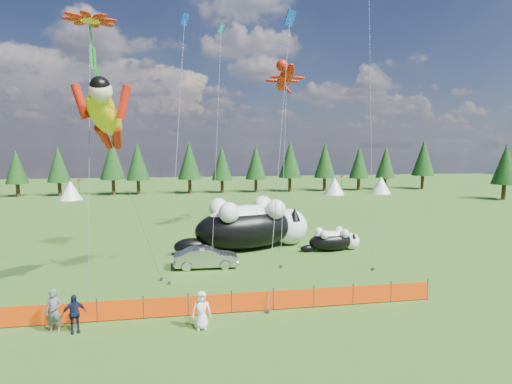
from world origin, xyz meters
TOP-DOWN VIEW (x-y plane):
  - ground at (0.00, 0.00)m, footprint 160.00×160.00m
  - safety_fence at (0.00, -3.00)m, footprint 22.06×0.06m
  - tree_line at (0.00, 45.00)m, footprint 90.00×4.00m
  - festival_tents at (11.00, 40.00)m, footprint 50.00×3.20m
  - cat_large at (3.72, 8.62)m, footprint 10.48×5.60m
  - cat_small at (9.71, 7.03)m, footprint 4.68×1.91m
  - car at (0.11, 4.26)m, footprint 4.11×1.54m
  - spectator_a at (-6.54, -3.75)m, footprint 0.74×0.54m
  - spectator_c at (-5.71, -3.89)m, footprint 1.08×0.81m
  - spectator_e at (-0.43, -4.40)m, footprint 0.84×0.57m
  - superhero_kite at (-5.00, 0.53)m, footprint 4.73×4.80m
  - gecko_kite at (7.60, 14.30)m, footprint 4.54×14.19m
  - flower_kite at (-6.08, 3.10)m, footprint 2.98×5.75m
  - diamond_kite_a at (-1.04, 7.52)m, footprint 1.62×6.90m
  - diamond_kite_c at (4.50, 0.45)m, footprint 2.52×4.35m
  - diamond_kite_d at (1.86, 12.90)m, footprint 1.81×8.90m

SIDE VIEW (x-z plane):
  - ground at x=0.00m, z-range 0.00..0.00m
  - safety_fence at x=0.00m, z-range -0.05..1.05m
  - car at x=0.11m, z-range 0.00..1.34m
  - cat_small at x=9.71m, z-range -0.04..1.65m
  - spectator_c at x=-5.71m, z-range 0.00..1.65m
  - spectator_e at x=-0.43m, z-range 0.00..1.66m
  - spectator_a at x=-6.54m, z-range 0.00..1.87m
  - festival_tents at x=11.00m, z-range 0.00..2.80m
  - cat_large at x=3.72m, z-range -0.10..3.74m
  - tree_line at x=0.00m, z-range 0.00..8.00m
  - superhero_kite at x=-5.00m, z-range 3.60..15.01m
  - gecko_kite at x=7.60m, z-range 4.95..22.53m
  - diamond_kite_c at x=4.50m, z-range 6.22..21.74m
  - flower_kite at x=-6.08m, z-range 6.94..22.07m
  - diamond_kite_a at x=-1.04m, z-range 6.83..24.44m
  - diamond_kite_d at x=1.86m, z-range 7.04..26.22m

